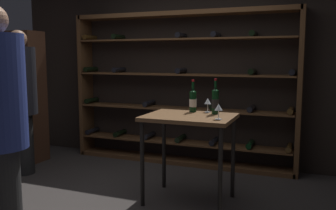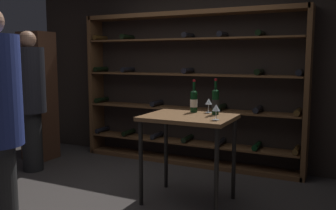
{
  "view_description": "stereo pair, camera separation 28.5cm",
  "coord_description": "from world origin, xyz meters",
  "px_view_note": "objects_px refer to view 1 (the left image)",
  "views": [
    {
      "loc": [
        1.67,
        -3.29,
        1.52
      ],
      "look_at": [
        0.25,
        0.28,
        1.02
      ],
      "focal_mm": 39.04,
      "sensor_mm": 36.0,
      "label": 1
    },
    {
      "loc": [
        1.93,
        -3.17,
        1.52
      ],
      "look_at": [
        0.25,
        0.28,
        1.02
      ],
      "focal_mm": 39.04,
      "sensor_mm": 36.0,
      "label": 2
    }
  ],
  "objects_px": {
    "tasting_table": "(189,127)",
    "display_cabinet": "(27,97)",
    "wine_bottle_green_slim": "(215,101)",
    "person_guest_khaki": "(21,96)",
    "wine_rack": "(181,90)",
    "wine_glass_stemmed_left": "(219,108)",
    "wine_glass_stemmed_center": "(208,102)",
    "wine_bottle_red_label": "(193,101)"
  },
  "relations": [
    {
      "from": "wine_bottle_green_slim",
      "to": "tasting_table",
      "type": "bearing_deg",
      "value": -140.56
    },
    {
      "from": "wine_glass_stemmed_left",
      "to": "person_guest_khaki",
      "type": "bearing_deg",
      "value": 175.18
    },
    {
      "from": "tasting_table",
      "to": "wine_glass_stemmed_center",
      "type": "bearing_deg",
      "value": 66.86
    },
    {
      "from": "wine_rack",
      "to": "wine_glass_stemmed_left",
      "type": "bearing_deg",
      "value": -57.96
    },
    {
      "from": "tasting_table",
      "to": "display_cabinet",
      "type": "xyz_separation_m",
      "value": [
        -2.69,
        0.6,
        0.14
      ]
    },
    {
      "from": "wine_rack",
      "to": "wine_bottle_red_label",
      "type": "xyz_separation_m",
      "value": [
        0.53,
        -1.07,
        -0.01
      ]
    },
    {
      "from": "person_guest_khaki",
      "to": "wine_glass_stemmed_center",
      "type": "relative_size",
      "value": 11.97
    },
    {
      "from": "wine_glass_stemmed_center",
      "to": "wine_glass_stemmed_left",
      "type": "height_order",
      "value": "wine_glass_stemmed_center"
    },
    {
      "from": "display_cabinet",
      "to": "wine_glass_stemmed_center",
      "type": "height_order",
      "value": "display_cabinet"
    },
    {
      "from": "wine_glass_stemmed_center",
      "to": "wine_glass_stemmed_left",
      "type": "xyz_separation_m",
      "value": [
        0.22,
        -0.41,
        -0.0
      ]
    },
    {
      "from": "wine_bottle_green_slim",
      "to": "person_guest_khaki",
      "type": "bearing_deg",
      "value": -177.84
    },
    {
      "from": "wine_rack",
      "to": "wine_glass_stemmed_center",
      "type": "bearing_deg",
      "value": -56.58
    },
    {
      "from": "wine_glass_stemmed_left",
      "to": "wine_glass_stemmed_center",
      "type": "bearing_deg",
      "value": 118.38
    },
    {
      "from": "wine_rack",
      "to": "wine_bottle_red_label",
      "type": "bearing_deg",
      "value": -63.86
    },
    {
      "from": "wine_bottle_red_label",
      "to": "tasting_table",
      "type": "bearing_deg",
      "value": -80.35
    },
    {
      "from": "display_cabinet",
      "to": "wine_rack",
      "type": "bearing_deg",
      "value": 18.42
    },
    {
      "from": "person_guest_khaki",
      "to": "wine_rack",
      "type": "bearing_deg",
      "value": 90.21
    },
    {
      "from": "tasting_table",
      "to": "wine_glass_stemmed_left",
      "type": "bearing_deg",
      "value": -21.76
    },
    {
      "from": "wine_bottle_green_slim",
      "to": "wine_glass_stemmed_center",
      "type": "bearing_deg",
      "value": 139.71
    },
    {
      "from": "wine_rack",
      "to": "person_guest_khaki",
      "type": "relative_size",
      "value": 1.74
    },
    {
      "from": "wine_bottle_red_label",
      "to": "wine_glass_stemmed_left",
      "type": "height_order",
      "value": "wine_bottle_red_label"
    },
    {
      "from": "person_guest_khaki",
      "to": "wine_bottle_green_slim",
      "type": "relative_size",
      "value": 4.95
    },
    {
      "from": "wine_bottle_green_slim",
      "to": "wine_bottle_red_label",
      "type": "distance_m",
      "value": 0.27
    },
    {
      "from": "tasting_table",
      "to": "person_guest_khaki",
      "type": "distance_m",
      "value": 2.33
    },
    {
      "from": "wine_glass_stemmed_center",
      "to": "person_guest_khaki",
      "type": "bearing_deg",
      "value": -175.62
    },
    {
      "from": "display_cabinet",
      "to": "wine_glass_stemmed_left",
      "type": "bearing_deg",
      "value": -13.7
    },
    {
      "from": "wine_rack",
      "to": "wine_bottle_red_label",
      "type": "distance_m",
      "value": 1.19
    },
    {
      "from": "wine_bottle_green_slim",
      "to": "wine_glass_stemmed_center",
      "type": "xyz_separation_m",
      "value": [
        -0.11,
        0.09,
        -0.02
      ]
    },
    {
      "from": "person_guest_khaki",
      "to": "wine_bottle_red_label",
      "type": "bearing_deg",
      "value": 59.11
    },
    {
      "from": "wine_bottle_red_label",
      "to": "wine_glass_stemmed_center",
      "type": "xyz_separation_m",
      "value": [
        0.16,
        0.03,
        -0.01
      ]
    },
    {
      "from": "wine_glass_stemmed_left",
      "to": "wine_bottle_green_slim",
      "type": "bearing_deg",
      "value": 109.77
    },
    {
      "from": "wine_rack",
      "to": "wine_glass_stemmed_left",
      "type": "xyz_separation_m",
      "value": [
        0.91,
        -1.45,
        -0.02
      ]
    },
    {
      "from": "tasting_table",
      "to": "wine_rack",
      "type": "bearing_deg",
      "value": 113.35
    },
    {
      "from": "display_cabinet",
      "to": "wine_bottle_red_label",
      "type": "height_order",
      "value": "display_cabinet"
    },
    {
      "from": "display_cabinet",
      "to": "wine_bottle_red_label",
      "type": "distance_m",
      "value": 2.68
    },
    {
      "from": "display_cabinet",
      "to": "wine_bottle_green_slim",
      "type": "bearing_deg",
      "value": -8.17
    },
    {
      "from": "tasting_table",
      "to": "wine_glass_stemmed_center",
      "type": "xyz_separation_m",
      "value": [
        0.12,
        0.28,
        0.23
      ]
    },
    {
      "from": "wine_bottle_red_label",
      "to": "wine_glass_stemmed_left",
      "type": "relative_size",
      "value": 2.32
    },
    {
      "from": "tasting_table",
      "to": "person_guest_khaki",
      "type": "xyz_separation_m",
      "value": [
        -2.32,
        0.09,
        0.23
      ]
    },
    {
      "from": "display_cabinet",
      "to": "wine_bottle_green_slim",
      "type": "relative_size",
      "value": 5.02
    },
    {
      "from": "person_guest_khaki",
      "to": "display_cabinet",
      "type": "height_order",
      "value": "display_cabinet"
    },
    {
      "from": "tasting_table",
      "to": "display_cabinet",
      "type": "relative_size",
      "value": 0.49
    }
  ]
}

